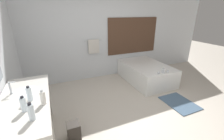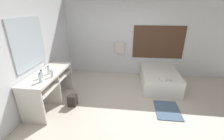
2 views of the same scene
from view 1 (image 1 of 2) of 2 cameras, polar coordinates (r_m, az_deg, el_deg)
The scene contains 11 objects.
ground_plane at distance 3.11m, azimuth 11.68°, elevation -17.06°, with size 16.00×16.00×0.00m, color beige.
wall_back_with_blinds at distance 4.48m, azimuth -3.30°, elevation 14.04°, with size 7.40×0.13×2.70m.
vanity_counter at distance 2.40m, azimuth -29.42°, elevation -13.91°, with size 0.61×1.56×0.85m.
sink_faucet at distance 2.47m, azimuth -34.21°, elevation -5.74°, with size 0.09×0.04×0.18m.
bathtub at distance 4.48m, azimuth 12.63°, elevation -0.65°, with size 1.05×1.61×0.62m.
water_bottle_1 at distance 1.80m, azimuth -28.43°, elevation -13.91°, with size 0.06×0.06×0.20m.
water_bottle_2 at distance 2.17m, azimuth -28.98°, elevation -7.96°, with size 0.06×0.06×0.20m.
water_bottle_3 at distance 1.99m, azimuth -30.65°, elevation -11.16°, with size 0.06×0.06×0.19m.
soap_dispenser at distance 2.02m, azimuth -24.85°, elevation -9.54°, with size 0.06×0.06×0.19m.
waste_bin at distance 2.64m, azimuth -14.38°, elevation -21.51°, with size 0.20×0.20×0.29m.
bath_mat at distance 3.74m, azimuth 24.27°, elevation -11.35°, with size 0.57×0.76×0.02m.
Camera 1 is at (-1.50, -1.95, 1.91)m, focal length 24.00 mm.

